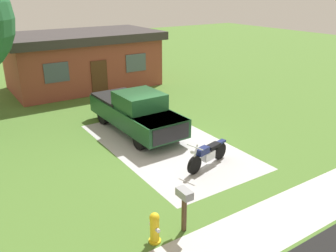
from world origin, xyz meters
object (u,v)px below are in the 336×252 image
at_px(fire_hydrant, 155,228).
at_px(neighbor_house, 83,59).
at_px(pickup_truck, 135,111).
at_px(mailbox, 184,199).
at_px(motorcycle, 208,154).

distance_m(fire_hydrant, neighbor_house, 16.42).
relative_size(pickup_truck, fire_hydrant, 6.51).
relative_size(pickup_truck, neighbor_house, 0.59).
xyz_separation_m(fire_hydrant, mailbox, (0.89, -0.04, 0.55)).
bearing_deg(pickup_truck, motorcycle, -83.11).
bearing_deg(neighbor_house, fire_hydrant, -104.85).
distance_m(fire_hydrant, mailbox, 1.05).
bearing_deg(pickup_truck, fire_hydrant, -114.71).
height_order(motorcycle, fire_hydrant, motorcycle).
height_order(motorcycle, neighbor_house, neighbor_house).
bearing_deg(motorcycle, mailbox, -138.65).
bearing_deg(motorcycle, pickup_truck, 96.89).
distance_m(motorcycle, fire_hydrant, 4.51).
xyz_separation_m(pickup_truck, mailbox, (-2.32, -7.03, 0.03)).
height_order(fire_hydrant, neighbor_house, neighbor_house).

